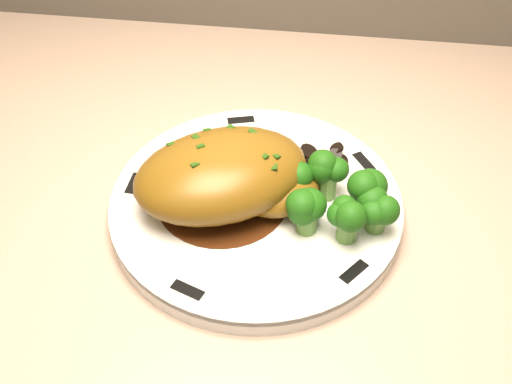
# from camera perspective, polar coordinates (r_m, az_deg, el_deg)

# --- Properties ---
(counter) EXTENTS (1.95, 0.65, 0.96)m
(counter) POSITION_cam_1_polar(r_m,az_deg,el_deg) (1.05, -21.03, -14.84)
(counter) COLOR #4B3822
(counter) RESTS_ON ground
(plate) EXTENTS (0.29, 0.29, 0.02)m
(plate) POSITION_cam_1_polar(r_m,az_deg,el_deg) (0.60, 0.00, -1.29)
(plate) COLOR silver
(plate) RESTS_ON counter
(rim_accent_0) EXTENTS (0.02, 0.03, 0.00)m
(rim_accent_0) POSITION_cam_1_polar(r_m,az_deg,el_deg) (0.63, 9.55, 2.65)
(rim_accent_0) COLOR black
(rim_accent_0) RESTS_ON plate
(rim_accent_1) EXTENTS (0.03, 0.02, 0.00)m
(rim_accent_1) POSITION_cam_1_polar(r_m,az_deg,el_deg) (0.68, -1.36, 6.38)
(rim_accent_1) COLOR black
(rim_accent_1) RESTS_ON plate
(rim_accent_2) EXTENTS (0.01, 0.03, 0.00)m
(rim_accent_2) POSITION_cam_1_polar(r_m,az_deg,el_deg) (0.61, -10.79, 0.75)
(rim_accent_2) COLOR black
(rim_accent_2) RESTS_ON plate
(rim_accent_3) EXTENTS (0.03, 0.02, 0.00)m
(rim_accent_3) POSITION_cam_1_polar(r_m,az_deg,el_deg) (0.52, -6.11, -8.68)
(rim_accent_3) COLOR black
(rim_accent_3) RESTS_ON plate
(rim_accent_4) EXTENTS (0.03, 0.03, 0.00)m
(rim_accent_4) POSITION_cam_1_polar(r_m,az_deg,el_deg) (0.54, 8.70, -7.03)
(rim_accent_4) COLOR black
(rim_accent_4) RESTS_ON plate
(gravy_pool) EXTENTS (0.12, 0.12, 0.00)m
(gravy_pool) POSITION_cam_1_polar(r_m,az_deg,el_deg) (0.59, -3.00, -0.59)
(gravy_pool) COLOR #3E1C0B
(gravy_pool) RESTS_ON plate
(chicken_breast) EXTENTS (0.19, 0.17, 0.06)m
(chicken_breast) POSITION_cam_1_polar(r_m,az_deg,el_deg) (0.57, -2.50, 1.39)
(chicken_breast) COLOR brown
(chicken_breast) RESTS_ON plate
(mushroom_pile) EXTENTS (0.08, 0.06, 0.02)m
(mushroom_pile) POSITION_cam_1_polar(r_m,az_deg,el_deg) (0.61, 3.81, 1.98)
(mushroom_pile) COLOR black
(mushroom_pile) RESTS_ON plate
(broccoli_florets) EXTENTS (0.10, 0.08, 0.04)m
(broccoli_florets) POSITION_cam_1_polar(r_m,az_deg,el_deg) (0.56, 7.09, -0.62)
(broccoli_florets) COLOR #5C8D3B
(broccoli_florets) RESTS_ON plate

